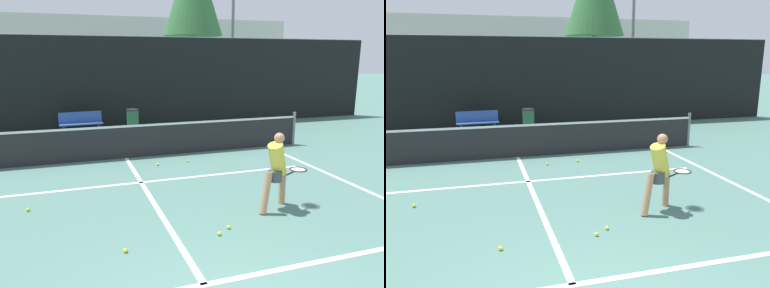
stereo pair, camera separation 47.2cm
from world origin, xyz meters
TOP-DOWN VIEW (x-y plane):
  - court_baseline_near at (0.00, 1.04)m, footprint 11.00×0.10m
  - court_service_line at (0.00, 5.22)m, footprint 8.25×0.10m
  - court_center_mark at (0.00, 4.25)m, footprint 0.10×6.42m
  - court_sideline_right at (4.51, 4.25)m, footprint 0.10×7.42m
  - net at (0.00, 7.46)m, footprint 11.09×0.09m
  - fence_back at (0.00, 12.03)m, footprint 24.00×0.06m
  - player_practicing at (2.15, 2.96)m, footprint 1.20×0.58m
  - tennis_ball_scattered_1 at (0.68, 6.43)m, footprint 0.07×0.07m
  - tennis_ball_scattered_2 at (-0.82, 2.16)m, footprint 0.07×0.07m
  - tennis_ball_scattered_3 at (0.70, 2.23)m, footprint 0.07×0.07m
  - tennis_ball_scattered_4 at (0.94, 2.40)m, footprint 0.07×0.07m
  - tennis_ball_scattered_5 at (-2.32, 4.26)m, footprint 0.07×0.07m
  - tennis_ball_scattered_6 at (1.53, 6.51)m, footprint 0.07×0.07m
  - courtside_bench at (-1.06, 11.17)m, footprint 1.55×0.48m
  - trash_bin at (0.80, 10.93)m, footprint 0.46×0.46m
  - parked_car at (0.70, 16.16)m, footprint 1.75×4.57m
  - floodlight_mast at (7.10, 15.99)m, footprint 1.10×0.24m
  - building_far at (0.00, 29.82)m, footprint 36.00×2.40m

SIDE VIEW (x-z plane):
  - court_baseline_near at x=0.00m, z-range 0.00..0.01m
  - court_service_line at x=0.00m, z-range 0.00..0.01m
  - court_center_mark at x=0.00m, z-range 0.00..0.01m
  - court_sideline_right at x=4.51m, z-range 0.00..0.01m
  - tennis_ball_scattered_1 at x=0.68m, z-range 0.00..0.07m
  - tennis_ball_scattered_2 at x=-0.82m, z-range 0.00..0.07m
  - tennis_ball_scattered_3 at x=0.70m, z-range 0.00..0.07m
  - tennis_ball_scattered_4 at x=0.94m, z-range 0.00..0.07m
  - tennis_ball_scattered_5 at x=-2.32m, z-range 0.00..0.07m
  - tennis_ball_scattered_6 at x=1.53m, z-range 0.00..0.07m
  - trash_bin at x=0.80m, z-range 0.00..0.92m
  - courtside_bench at x=-1.06m, z-range 0.04..0.90m
  - net at x=0.00m, z-range -0.02..1.05m
  - parked_car at x=0.70m, z-range -0.10..1.20m
  - player_practicing at x=2.15m, z-range 0.06..1.52m
  - fence_back at x=0.00m, z-range -0.01..3.60m
  - building_far at x=0.00m, z-range 0.00..6.01m
  - floodlight_mast at x=7.10m, z-range 1.12..9.06m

